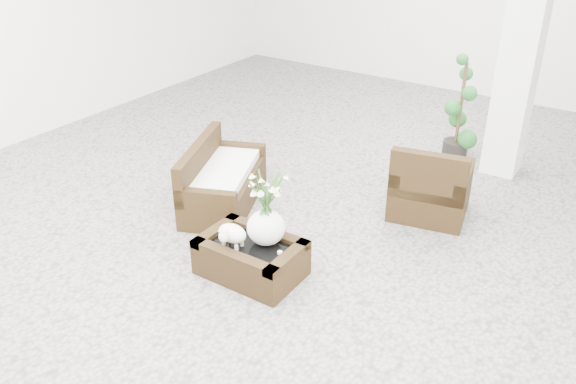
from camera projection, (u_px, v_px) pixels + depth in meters
The scene contains 9 objects.
ground at pixel (294, 244), 5.86m from camera, with size 11.00×11.00×0.00m, color gray.
column at pixel (526, 26), 6.52m from camera, with size 0.40×0.40×3.50m, color white.
coffee_table at pixel (251, 259), 5.35m from camera, with size 0.90×0.60×0.31m, color #34230F.
sheep_figurine at pixel (232, 235), 5.21m from camera, with size 0.28×0.23×0.21m, color white.
planter_narcissus at pixel (266, 203), 5.12m from camera, with size 0.44×0.44×0.80m, color white, non-canonical shape.
tealight at pixel (280, 252), 5.14m from camera, with size 0.04×0.04×0.03m, color white.
armchair at pixel (432, 178), 6.22m from camera, with size 0.76×0.73×0.82m, color #34230F.
loveseat at pixel (223, 175), 6.41m from camera, with size 1.31×0.63×0.70m, color #34230F.
topiary at pixel (461, 108), 7.40m from camera, with size 0.35×0.35×1.31m, color #184D1A, non-canonical shape.
Camera 1 is at (2.69, -4.15, 3.19)m, focal length 37.26 mm.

